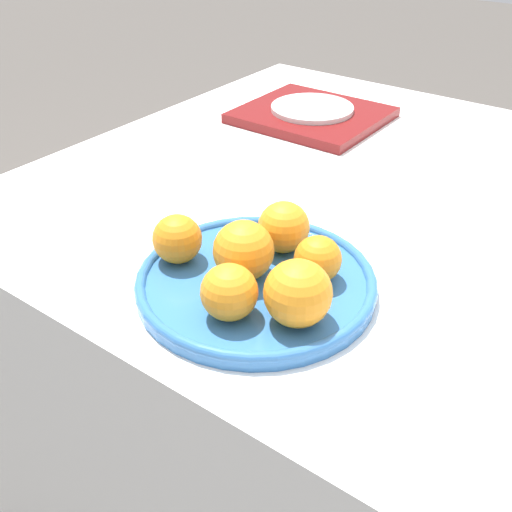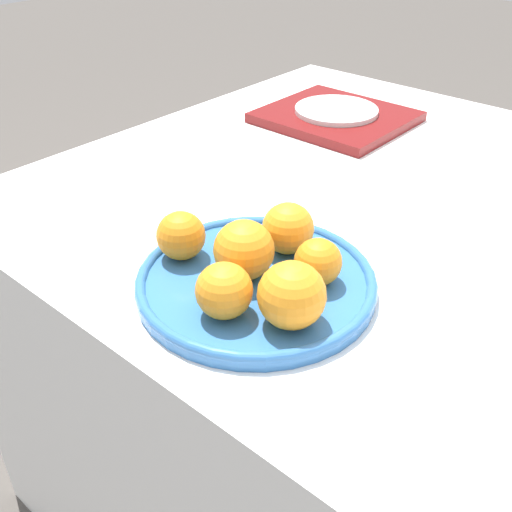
% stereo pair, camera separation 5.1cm
% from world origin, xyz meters
% --- Properties ---
extents(table, '(1.45, 1.06, 0.75)m').
position_xyz_m(table, '(0.00, 0.00, 0.37)').
color(table, white).
rests_on(table, ground_plane).
extents(fruit_platter, '(0.31, 0.31, 0.02)m').
position_xyz_m(fruit_platter, '(-0.17, -0.34, 0.76)').
color(fruit_platter, '#336BAD').
rests_on(fruit_platter, table).
extents(orange_0, '(0.08, 0.08, 0.08)m').
position_xyz_m(orange_0, '(-0.18, -0.34, 0.80)').
color(orange_0, orange).
rests_on(orange_0, fruit_platter).
extents(orange_1, '(0.06, 0.06, 0.06)m').
position_xyz_m(orange_1, '(-0.10, -0.29, 0.79)').
color(orange_1, orange).
rests_on(orange_1, fruit_platter).
extents(orange_2, '(0.07, 0.07, 0.07)m').
position_xyz_m(orange_2, '(-0.18, -0.26, 0.80)').
color(orange_2, orange).
rests_on(orange_2, fruit_platter).
extents(orange_3, '(0.08, 0.08, 0.08)m').
position_xyz_m(orange_3, '(-0.08, -0.38, 0.80)').
color(orange_3, orange).
rests_on(orange_3, fruit_platter).
extents(orange_4, '(0.07, 0.07, 0.07)m').
position_xyz_m(orange_4, '(-0.15, -0.42, 0.80)').
color(orange_4, orange).
rests_on(orange_4, fruit_platter).
extents(orange_5, '(0.07, 0.07, 0.07)m').
position_xyz_m(orange_5, '(-0.27, -0.36, 0.80)').
color(orange_5, orange).
rests_on(orange_5, fruit_platter).
extents(serving_tray, '(0.28, 0.26, 0.02)m').
position_xyz_m(serving_tray, '(-0.43, 0.22, 0.76)').
color(serving_tray, maroon).
rests_on(serving_tray, table).
extents(side_plate, '(0.17, 0.17, 0.01)m').
position_xyz_m(side_plate, '(-0.43, 0.22, 0.77)').
color(side_plate, silver).
rests_on(side_plate, serving_tray).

